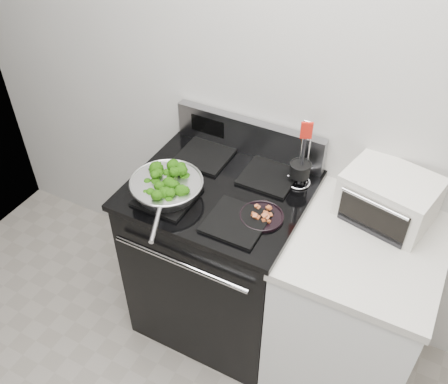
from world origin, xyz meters
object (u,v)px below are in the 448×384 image
Objects in this scene: skillet at (167,187)px; toaster_oven at (389,197)px; gas_range at (220,255)px; bacon_plate at (262,214)px; utensil_holder at (300,173)px.

toaster_oven is (0.88, 0.35, 0.02)m from skillet.
gas_range is 0.55m from bacon_plate.
utensil_holder reaches higher than bacon_plate.
bacon_plate is (0.25, -0.09, 0.48)m from gas_range.
gas_range is at bearing -152.44° from toaster_oven.
bacon_plate is 0.29m from utensil_holder.
bacon_plate is at bearing -20.82° from gas_range.
bacon_plate is 0.56× the size of utensil_holder.
gas_range is 0.90m from toaster_oven.
gas_range reaches higher than skillet.
bacon_plate is 0.45× the size of toaster_oven.
skillet is at bearing -170.91° from bacon_plate.
bacon_plate is at bearing -124.06° from utensil_holder.
utensil_holder is 0.39m from toaster_oven.
skillet is 1.46× the size of utensil_holder.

